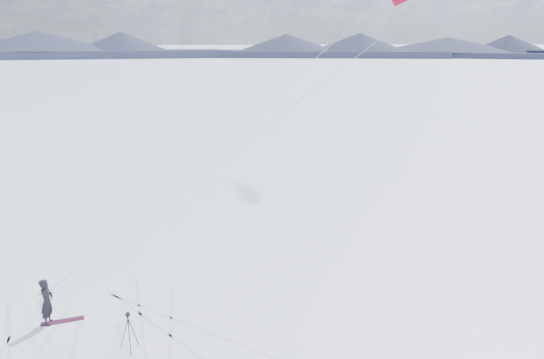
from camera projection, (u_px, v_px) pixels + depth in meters
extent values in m
cube|color=#22263E|center=(474.00, 54.00, 302.71)|extent=(147.80, 124.57, 3.70)
cone|color=#22263E|center=(474.00, 51.00, 302.23)|extent=(89.40, 89.40, 8.00)
cube|color=#22263E|center=(301.00, 53.00, 324.87)|extent=(156.56, 89.15, 3.70)
cone|color=#22263E|center=(301.00, 50.00, 324.39)|extent=(80.64, 80.64, 8.00)
cube|color=#22263E|center=(135.00, 54.00, 316.85)|extent=(150.00, 45.00, 3.70)
cone|color=#22263E|center=(135.00, 51.00, 316.37)|extent=(64.00, 64.00, 8.00)
cube|color=#B1BAD2|center=(102.00, 337.00, 19.77)|extent=(11.66, 3.07, 0.01)
cube|color=#B1BAD2|center=(242.00, 335.00, 19.91)|extent=(8.85, 4.87, 0.01)
imported|color=black|center=(50.00, 323.00, 20.75)|extent=(0.58, 0.76, 1.88)
cube|color=maroon|center=(63.00, 321.00, 20.88)|extent=(1.63, 0.48, 0.04)
cylinder|color=black|center=(134.00, 332.00, 18.98)|extent=(0.35, 0.25, 1.26)
cylinder|color=black|center=(124.00, 334.00, 18.88)|extent=(0.38, 0.20, 1.26)
cylinder|color=black|center=(129.00, 337.00, 18.67)|extent=(0.06, 0.40, 1.26)
cylinder|color=black|center=(128.00, 323.00, 18.73)|extent=(0.04, 0.04, 0.36)
cube|color=black|center=(128.00, 317.00, 18.66)|extent=(0.10, 0.10, 0.05)
cube|color=black|center=(128.00, 314.00, 18.64)|extent=(0.16, 0.15, 0.10)
cylinder|color=black|center=(128.00, 313.00, 18.73)|extent=(0.07, 0.10, 0.07)
cylinder|color=#8E8E9C|center=(246.00, 141.00, 19.83)|extent=(15.55, 1.89, 11.65)
cylinder|color=#8E8E9C|center=(233.00, 130.00, 22.09)|extent=(15.38, 3.01, 11.65)
cylinder|color=black|center=(46.00, 294.00, 20.42)|extent=(0.55, 0.05, 0.03)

